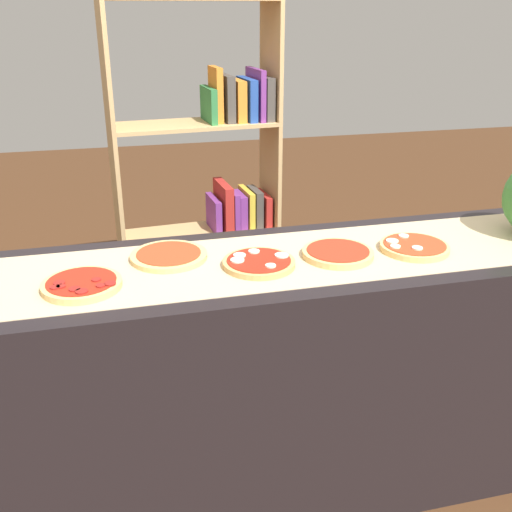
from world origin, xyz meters
name	(u,v)px	position (x,y,z in m)	size (l,w,h in m)	color
ground_plane	(256,479)	(0.00, 0.00, 0.00)	(12.00, 12.00, 0.00)	#4C2D19
counter	(256,380)	(0.00, 0.00, 0.45)	(2.41, 0.59, 0.90)	black
parchment_paper	(256,261)	(0.00, 0.00, 0.90)	(2.17, 0.45, 0.00)	tan
pizza_pepperoni_0	(82,284)	(-0.54, -0.07, 0.91)	(0.23, 0.23, 0.03)	#DBB26B
pizza_plain_1	(169,256)	(-0.27, 0.09, 0.91)	(0.25, 0.25, 0.02)	#DBB26B
pizza_mozzarella_2	(259,263)	(0.00, -0.04, 0.91)	(0.23, 0.23, 0.03)	tan
pizza_plain_3	(338,253)	(0.27, -0.03, 0.91)	(0.23, 0.23, 0.02)	#DBB26B
pizza_mozzarella_4	(414,247)	(0.53, -0.04, 0.91)	(0.23, 0.23, 0.03)	#DBB26B
bookshelf	(217,188)	(0.09, 1.19, 0.80)	(0.83, 0.36, 1.69)	tan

